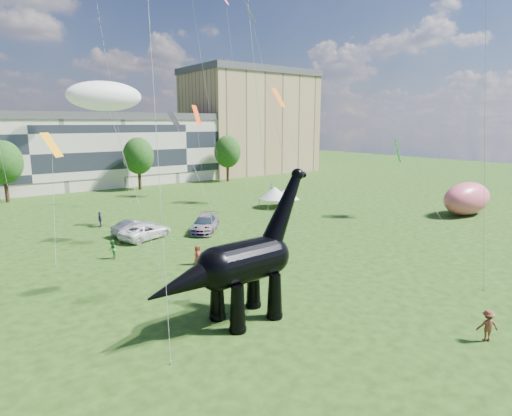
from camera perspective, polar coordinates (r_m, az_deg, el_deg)
ground at (r=28.51m, az=10.66°, el=-12.37°), size 220.00×220.00×0.00m
terrace_row at (r=80.51m, az=-28.53°, el=6.15°), size 78.00×11.00×12.00m
apartment_block at (r=101.68m, az=-0.85°, el=11.13°), size 28.00×18.00×22.00m
tree_mid_left at (r=71.08m, az=-30.66°, el=5.67°), size 5.20×5.20×9.44m
tree_mid_right at (r=75.83m, az=-15.43°, el=7.09°), size 5.20×5.20×9.44m
tree_far_right at (r=84.03m, az=-3.83°, el=7.85°), size 5.20×5.20×9.44m
dinosaur_sculpture at (r=24.55m, az=-2.26°, el=-7.66°), size 10.95×3.11×8.96m
car_grey at (r=45.70m, az=-15.77°, el=-2.49°), size 4.99×2.52×1.57m
car_white at (r=43.87m, az=-14.49°, el=-3.03°), size 5.99×4.17×1.52m
car_dark at (r=45.55m, az=-6.83°, el=-2.12°), size 5.52×5.89×1.67m
gazebo_near at (r=57.96m, az=2.50°, el=2.02°), size 5.26×5.26×2.84m
gazebo_far at (r=58.74m, az=3.97°, el=1.89°), size 3.90×3.90×2.50m
inflatable_pink at (r=59.45m, az=26.29°, el=1.14°), size 8.21×4.11×4.11m
visitors at (r=38.45m, az=-9.67°, el=-4.73°), size 49.80×44.79×1.82m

